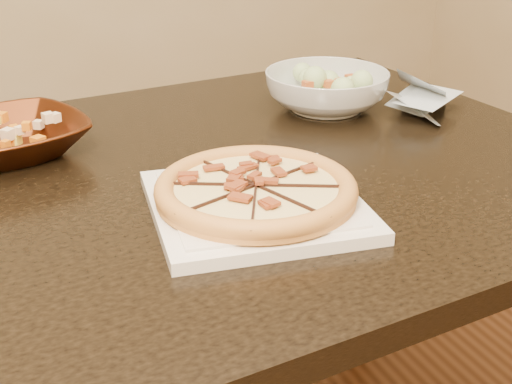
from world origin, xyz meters
The scene contains 8 objects.
dining_table centered at (-0.04, 0.01, 0.66)m, with size 1.56×1.08×0.75m.
plate centered at (0.06, -0.15, 0.76)m, with size 0.33×0.33×0.02m.
pizza centered at (0.06, -0.15, 0.78)m, with size 0.28×0.28×0.03m.
bronze_bowl centered at (-0.23, 0.21, 0.78)m, with size 0.24×0.24×0.06m, color #4D210E.
mixed_dish centered at (-0.23, 0.21, 0.82)m, with size 0.11×0.12×0.03m.
salad_bowl centered at (0.37, 0.21, 0.79)m, with size 0.24×0.24×0.08m, color silver.
salad centered at (0.37, 0.21, 0.84)m, with size 0.09×0.11×0.04m.
cling_film centered at (0.53, 0.13, 0.78)m, with size 0.17×0.14×0.05m, color silver, non-canonical shape.
Camera 1 is at (-0.30, -0.98, 1.19)m, focal length 50.00 mm.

